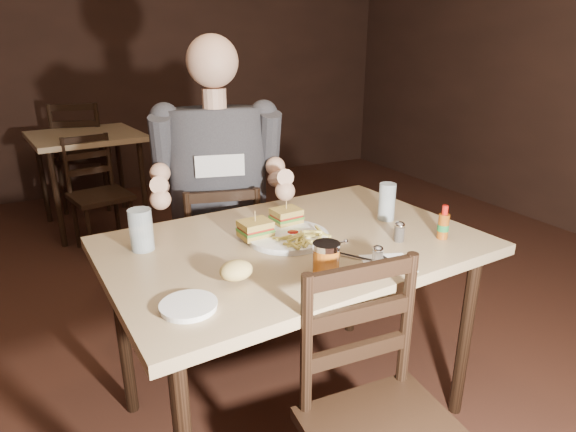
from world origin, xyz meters
name	(u,v)px	position (x,y,z in m)	size (l,w,h in m)	color
room_shell	(257,59)	(0.00, 0.00, 1.40)	(7.00, 7.00, 7.00)	black
main_table	(294,258)	(0.06, -0.17, 0.70)	(1.39, 0.98, 0.77)	tan
bg_table	(87,145)	(-0.40, 2.50, 0.68)	(0.89, 0.89, 0.77)	tan
chair_far	(222,259)	(0.01, 0.52, 0.42)	(0.38, 0.42, 0.83)	black
bg_chair_far	(83,155)	(-0.40, 3.05, 0.49)	(0.45, 0.49, 0.97)	black
bg_chair_near	(100,196)	(-0.40, 1.95, 0.41)	(0.38, 0.42, 0.82)	black
diner	(218,157)	(0.00, 0.47, 0.96)	(0.61, 0.48, 1.06)	#333639
dinner_plate	(287,237)	(0.04, -0.15, 0.78)	(0.29, 0.29, 0.02)	white
sandwich_left	(255,224)	(-0.07, -0.10, 0.84)	(0.11, 0.09, 0.10)	tan
sandwich_right	(286,212)	(0.09, -0.04, 0.83)	(0.11, 0.09, 0.10)	tan
fries_pile	(307,237)	(0.08, -0.23, 0.80)	(0.22, 0.16, 0.04)	#D1C361
ketchup_dollop	(293,232)	(0.07, -0.14, 0.79)	(0.04, 0.04, 0.01)	maroon
glass_left	(141,230)	(-0.45, 0.01, 0.84)	(0.08, 0.08, 0.15)	silver
glass_right	(387,202)	(0.50, -0.14, 0.85)	(0.07, 0.07, 0.15)	silver
hot_sauce	(444,222)	(0.56, -0.40, 0.83)	(0.04, 0.04, 0.13)	#86400F
salt_shaker	(378,256)	(0.20, -0.47, 0.80)	(0.04, 0.04, 0.06)	white
pepper_shaker	(399,232)	(0.40, -0.34, 0.80)	(0.04, 0.04, 0.07)	#38332D
syrup_dispenser	(326,260)	(0.01, -0.46, 0.83)	(0.09, 0.09, 0.11)	#86400F
napkin	(387,263)	(0.24, -0.48, 0.77)	(0.15, 0.14, 0.00)	white
knife	(365,259)	(0.19, -0.43, 0.78)	(0.01, 0.22, 0.01)	silver
fork	(390,262)	(0.25, -0.48, 0.78)	(0.01, 0.17, 0.01)	silver
side_plate	(189,307)	(-0.42, -0.46, 0.78)	(0.15, 0.15, 0.01)	white
bread_roll	(236,270)	(-0.25, -0.38, 0.81)	(0.10, 0.08, 0.06)	tan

